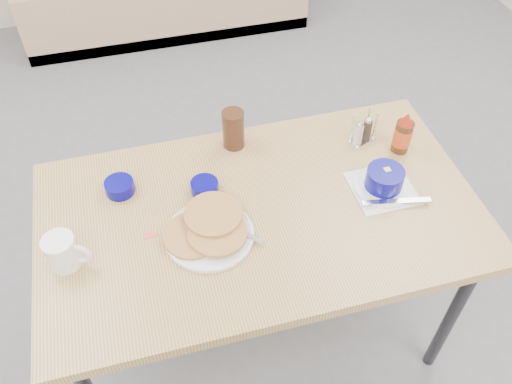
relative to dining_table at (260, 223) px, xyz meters
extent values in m
plane|color=slate|center=(0.00, -0.25, -0.70)|extent=(6.00, 6.00, 0.00)
cube|color=#2D2D33|center=(0.00, 2.47, -0.66)|extent=(1.90, 0.55, 0.08)
cube|color=tan|center=(0.00, 0.00, 0.04)|extent=(1.40, 0.80, 0.04)
cylinder|color=#2D2D33|center=(0.62, -0.32, -0.34)|extent=(0.04, 0.04, 0.72)
cylinder|color=#2D2D33|center=(-0.62, 0.32, -0.34)|extent=(0.04, 0.04, 0.72)
cylinder|color=#2D2D33|center=(0.62, 0.32, -0.34)|extent=(0.04, 0.04, 0.72)
cylinder|color=white|center=(-0.18, -0.06, 0.07)|extent=(0.27, 0.27, 0.01)
cylinder|color=tan|center=(-0.23, -0.06, 0.08)|extent=(0.18, 0.18, 0.01)
cylinder|color=tan|center=(-0.15, -0.08, 0.09)|extent=(0.18, 0.18, 0.01)
cylinder|color=tan|center=(-0.15, -0.01, 0.10)|extent=(0.18, 0.18, 0.01)
cube|color=silver|center=(-0.07, -0.09, 0.08)|extent=(0.09, 0.10, 0.00)
cylinder|color=white|center=(-0.60, -0.05, 0.12)|extent=(0.09, 0.09, 0.11)
cylinder|color=black|center=(-0.60, -0.05, 0.16)|extent=(0.08, 0.08, 0.00)
torus|color=white|center=(-0.56, -0.07, 0.12)|extent=(0.08, 0.05, 0.08)
cube|color=white|center=(0.41, -0.01, 0.06)|extent=(0.20, 0.20, 0.00)
cylinder|color=white|center=(0.41, -0.01, 0.07)|extent=(0.19, 0.19, 0.01)
cylinder|color=#070571|center=(0.41, -0.01, 0.11)|extent=(0.12, 0.12, 0.07)
cylinder|color=white|center=(0.41, -0.01, 0.14)|extent=(0.11, 0.11, 0.01)
cube|color=#F4DB60|center=(0.42, -0.01, 0.14)|extent=(0.02, 0.02, 0.01)
cube|color=silver|center=(0.43, -0.09, 0.08)|extent=(0.22, 0.06, 0.01)
cylinder|color=#070571|center=(-0.42, 0.20, 0.08)|extent=(0.10, 0.10, 0.04)
cylinder|color=#070571|center=(-0.15, 0.13, 0.08)|extent=(0.09, 0.09, 0.04)
cylinder|color=#391F12|center=(-0.01, 0.32, 0.13)|extent=(0.08, 0.08, 0.14)
cube|color=silver|center=(0.44, 0.23, 0.06)|extent=(0.10, 0.08, 0.00)
cylinder|color=silver|center=(0.41, 0.20, 0.12)|extent=(0.01, 0.01, 0.11)
cylinder|color=silver|center=(0.48, 0.22, 0.12)|extent=(0.01, 0.01, 0.11)
cylinder|color=silver|center=(0.40, 0.23, 0.12)|extent=(0.01, 0.01, 0.11)
cylinder|color=silver|center=(0.47, 0.26, 0.12)|extent=(0.01, 0.01, 0.11)
cylinder|color=silver|center=(0.42, 0.22, 0.10)|extent=(0.03, 0.03, 0.07)
cylinder|color=#3F3326|center=(0.46, 0.23, 0.10)|extent=(0.03, 0.03, 0.07)
cylinder|color=#47230F|center=(0.55, 0.15, 0.12)|extent=(0.06, 0.06, 0.12)
cylinder|color=orange|center=(0.55, 0.15, 0.12)|extent=(0.06, 0.06, 0.07)
cone|color=#AD1F10|center=(0.55, 0.15, 0.20)|extent=(0.05, 0.05, 0.04)
cube|color=#F15053|center=(-0.35, -0.01, 0.06)|extent=(0.04, 0.03, 0.00)
camera|label=1|loc=(-0.30, -1.07, 1.38)|focal=38.00mm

